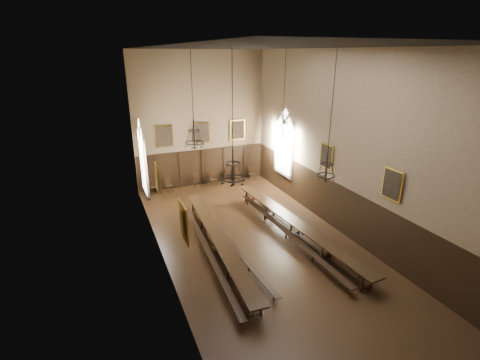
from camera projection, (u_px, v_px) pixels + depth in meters
floor at (258, 244)px, 16.98m from camera, size 9.00×18.00×0.02m
ceiling at (262, 47)px, 13.87m from camera, size 9.00×18.00×0.02m
wall_back at (201, 121)px, 23.22m from camera, size 9.00×0.02×9.00m
wall_front at (438, 261)px, 7.63m from camera, size 9.00×0.02×9.00m
wall_left at (157, 168)px, 13.79m from camera, size 0.02×18.00×9.00m
wall_right at (342, 145)px, 17.07m from camera, size 0.02×18.00×9.00m
wainscot_panelling at (258, 221)px, 16.55m from camera, size 9.00×18.00×2.50m
table_left at (218, 243)px, 16.25m from camera, size 1.41×10.41×0.81m
table_right at (295, 228)px, 17.58m from camera, size 1.48×10.80×0.84m
bench_left_outer at (208, 252)px, 15.77m from camera, size 0.83×9.66×0.43m
bench_left_inner at (229, 243)px, 16.51m from camera, size 0.68×9.08×0.41m
bench_right_inner at (286, 234)px, 17.36m from camera, size 0.46×9.93×0.45m
bench_right_outer at (303, 231)px, 17.70m from camera, size 0.28×9.11×0.41m
chair_0 at (153, 189)px, 22.91m from camera, size 0.52×0.52×1.00m
chair_1 at (169, 188)px, 23.29m from camera, size 0.47×0.47×0.89m
chair_3 at (197, 183)px, 24.09m from camera, size 0.42×0.42×0.94m
chair_4 at (213, 181)px, 24.45m from camera, size 0.40×0.40×0.91m
chair_5 at (227, 179)px, 24.82m from camera, size 0.52×0.52×0.92m
chair_6 at (237, 178)px, 25.14m from camera, size 0.47×0.47×0.90m
chair_7 at (252, 176)px, 25.49m from camera, size 0.47×0.47×0.93m
chandelier_back_left at (194, 137)px, 16.46m from camera, size 0.90×0.90×4.41m
chandelier_back_right at (283, 127)px, 17.79m from camera, size 0.79×0.79×4.22m
chandelier_front_left at (233, 170)px, 12.49m from camera, size 0.87×0.87×4.65m
chandelier_front_right at (327, 167)px, 14.40m from camera, size 0.78×0.78×5.19m
portrait_back_0 at (163, 136)px, 22.44m from camera, size 1.10×0.12×1.40m
portrait_back_1 at (202, 133)px, 23.38m from camera, size 1.10×0.12×1.40m
portrait_back_2 at (238, 130)px, 24.33m from camera, size 1.10×0.12×1.40m
portrait_left_0 at (158, 178)px, 14.97m from camera, size 0.12×1.00×1.30m
portrait_left_1 at (183, 222)px, 11.08m from camera, size 0.12×1.00×1.30m
portrait_right_0 at (326, 156)px, 18.16m from camera, size 0.12×1.00×1.30m
portrait_right_1 at (392, 184)px, 14.27m from camera, size 0.12×1.00×1.30m
window_right at (284, 142)px, 22.17m from camera, size 0.20×2.20×4.60m
window_left at (142, 158)px, 18.95m from camera, size 0.20×2.20×4.60m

